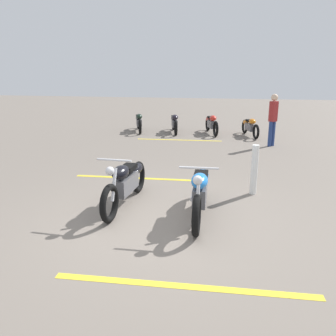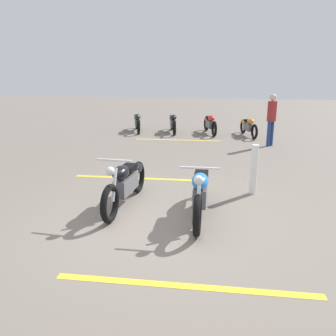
% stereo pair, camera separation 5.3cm
% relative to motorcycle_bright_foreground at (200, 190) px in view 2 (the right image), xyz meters
% --- Properties ---
extents(ground_plane, '(60.00, 60.00, 0.00)m').
position_rel_motorcycle_bright_foreground_xyz_m(ground_plane, '(-0.47, 0.71, -0.46)').
color(ground_plane, slate).
extents(motorcycle_bright_foreground, '(2.23, 0.62, 1.04)m').
position_rel_motorcycle_bright_foreground_xyz_m(motorcycle_bright_foreground, '(0.00, 0.00, 0.00)').
color(motorcycle_bright_foreground, black).
rests_on(motorcycle_bright_foreground, ground).
extents(motorcycle_dark_foreground, '(2.23, 0.62, 1.04)m').
position_rel_motorcycle_bright_foreground_xyz_m(motorcycle_dark_foreground, '(0.21, 1.44, 0.00)').
color(motorcycle_dark_foreground, black).
rests_on(motorcycle_dark_foreground, ground).
extents(motorcycle_row_far_left, '(1.86, 0.68, 0.72)m').
position_rel_motorcycle_bright_foreground_xyz_m(motorcycle_row_far_left, '(8.38, -1.02, -0.07)').
color(motorcycle_row_far_left, black).
rests_on(motorcycle_row_far_left, ground).
extents(motorcycle_row_left, '(2.02, 0.73, 0.79)m').
position_rel_motorcycle_bright_foreground_xyz_m(motorcycle_row_left, '(8.66, 0.55, -0.03)').
color(motorcycle_row_left, black).
rests_on(motorcycle_row_left, ground).
extents(motorcycle_row_center, '(2.05, 0.64, 0.79)m').
position_rel_motorcycle_bright_foreground_xyz_m(motorcycle_row_center, '(8.61, 2.11, -0.03)').
color(motorcycle_row_center, black).
rests_on(motorcycle_row_center, ground).
extents(motorcycle_row_right, '(1.99, 0.79, 0.78)m').
position_rel_motorcycle_bright_foreground_xyz_m(motorcycle_row_right, '(8.59, 3.68, -0.04)').
color(motorcycle_row_right, black).
rests_on(motorcycle_row_right, ground).
extents(bystander_near_row, '(0.32, 0.31, 1.78)m').
position_rel_motorcycle_bright_foreground_xyz_m(bystander_near_row, '(6.50, -1.72, 0.53)').
color(bystander_near_row, navy).
rests_on(bystander_near_row, ground).
extents(bollard_post, '(0.14, 0.14, 1.05)m').
position_rel_motorcycle_bright_foreground_xyz_m(bollard_post, '(1.32, -0.97, 0.06)').
color(bollard_post, white).
rests_on(bollard_post, ground).
extents(parking_stripe_near, '(0.33, 3.20, 0.01)m').
position_rel_motorcycle_bright_foreground_xyz_m(parking_stripe_near, '(-2.19, -0.07, -0.46)').
color(parking_stripe_near, yellow).
rests_on(parking_stripe_near, ground).
extents(parking_stripe_mid, '(0.33, 3.20, 0.01)m').
position_rel_motorcycle_bright_foreground_xyz_m(parking_stripe_mid, '(1.89, 1.66, -0.46)').
color(parking_stripe_mid, yellow).
rests_on(parking_stripe_mid, ground).
extents(parking_stripe_far, '(0.33, 3.20, 0.01)m').
position_rel_motorcycle_bright_foreground_xyz_m(parking_stripe_far, '(6.92, 1.61, -0.46)').
color(parking_stripe_far, yellow).
rests_on(parking_stripe_far, ground).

